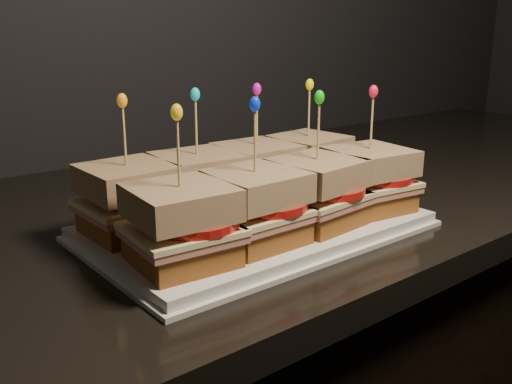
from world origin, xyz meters
TOP-DOWN VIEW (x-y plane):
  - granite_slab at (0.48, 1.66)m, footprint 2.71×0.71m
  - platter at (0.58, 1.51)m, footprint 0.41×0.25m
  - platter_rim at (0.58, 1.51)m, footprint 0.42×0.27m
  - sandwich_0_bread_bot at (0.44, 1.57)m, footprint 0.10×0.10m
  - sandwich_0_ham at (0.44, 1.57)m, footprint 0.11×0.10m
  - sandwich_0_cheese at (0.44, 1.57)m, footprint 0.11×0.11m
  - sandwich_0_tomato at (0.45, 1.56)m, footprint 0.10×0.10m
  - sandwich_0_bread_top at (0.44, 1.57)m, footprint 0.10×0.10m
  - sandwich_0_pick at (0.44, 1.57)m, footprint 0.00×0.00m
  - sandwich_0_frill at (0.44, 1.57)m, footprint 0.01×0.01m
  - sandwich_1_bread_bot at (0.53, 1.57)m, footprint 0.10×0.10m
  - sandwich_1_ham at (0.53, 1.57)m, footprint 0.11×0.11m
  - sandwich_1_cheese at (0.53, 1.57)m, footprint 0.12×0.11m
  - sandwich_1_tomato at (0.55, 1.56)m, footprint 0.10×0.10m
  - sandwich_1_bread_top at (0.53, 1.57)m, footprint 0.11×0.11m
  - sandwich_1_pick at (0.53, 1.57)m, footprint 0.00×0.00m
  - sandwich_1_frill at (0.53, 1.57)m, footprint 0.01×0.01m
  - sandwich_2_bread_bot at (0.63, 1.57)m, footprint 0.10×0.10m
  - sandwich_2_ham at (0.63, 1.57)m, footprint 0.11×0.11m
  - sandwich_2_cheese at (0.63, 1.57)m, footprint 0.11×0.11m
  - sandwich_2_tomato at (0.64, 1.56)m, footprint 0.10×0.10m
  - sandwich_2_bread_top at (0.63, 1.57)m, footprint 0.10×0.10m
  - sandwich_2_pick at (0.63, 1.57)m, footprint 0.00×0.00m
  - sandwich_2_frill at (0.63, 1.57)m, footprint 0.01×0.01m
  - sandwich_3_bread_bot at (0.73, 1.57)m, footprint 0.10×0.10m
  - sandwich_3_ham at (0.73, 1.57)m, footprint 0.11×0.11m
  - sandwich_3_cheese at (0.73, 1.57)m, footprint 0.12×0.11m
  - sandwich_3_tomato at (0.74, 1.56)m, footprint 0.10×0.10m
  - sandwich_3_bread_top at (0.73, 1.57)m, footprint 0.11×0.11m
  - sandwich_3_pick at (0.73, 1.57)m, footprint 0.00×0.00m
  - sandwich_3_frill at (0.73, 1.57)m, footprint 0.01×0.01m
  - sandwich_4_bread_bot at (0.44, 1.45)m, footprint 0.10×0.10m
  - sandwich_4_ham at (0.44, 1.45)m, footprint 0.11×0.11m
  - sandwich_4_cheese at (0.44, 1.45)m, footprint 0.12×0.11m
  - sandwich_4_tomato at (0.45, 1.44)m, footprint 0.10×0.10m
  - sandwich_4_bread_top at (0.44, 1.45)m, footprint 0.11×0.11m
  - sandwich_4_pick at (0.44, 1.45)m, footprint 0.00×0.00m
  - sandwich_4_frill at (0.44, 1.45)m, footprint 0.01×0.01m
  - sandwich_5_bread_bot at (0.53, 1.45)m, footprint 0.10×0.10m
  - sandwich_5_ham at (0.53, 1.45)m, footprint 0.11×0.10m
  - sandwich_5_cheese at (0.53, 1.45)m, footprint 0.11×0.10m
  - sandwich_5_tomato at (0.55, 1.44)m, footprint 0.10×0.10m
  - sandwich_5_bread_top at (0.53, 1.45)m, footprint 0.10×0.10m
  - sandwich_5_pick at (0.53, 1.45)m, footprint 0.00×0.00m
  - sandwich_5_frill at (0.53, 1.45)m, footprint 0.01×0.01m
  - sandwich_6_bread_bot at (0.63, 1.45)m, footprint 0.10×0.10m
  - sandwich_6_ham at (0.63, 1.45)m, footprint 0.11×0.11m
  - sandwich_6_cheese at (0.63, 1.45)m, footprint 0.12×0.11m
  - sandwich_6_tomato at (0.64, 1.44)m, footprint 0.10×0.10m
  - sandwich_6_bread_top at (0.63, 1.45)m, footprint 0.11×0.11m
  - sandwich_6_pick at (0.63, 1.45)m, footprint 0.00×0.00m
  - sandwich_6_frill at (0.63, 1.45)m, footprint 0.01×0.01m
  - sandwich_7_bread_bot at (0.73, 1.45)m, footprint 0.11×0.11m
  - sandwich_7_ham at (0.73, 1.45)m, footprint 0.12×0.11m
  - sandwich_7_cheese at (0.73, 1.45)m, footprint 0.12×0.12m
  - sandwich_7_tomato at (0.74, 1.44)m, footprint 0.10×0.10m
  - sandwich_7_bread_top at (0.73, 1.45)m, footprint 0.11×0.11m
  - sandwich_7_pick at (0.73, 1.45)m, footprint 0.00×0.00m
  - sandwich_7_frill at (0.73, 1.45)m, footprint 0.01×0.01m

SIDE VIEW (x-z plane):
  - granite_slab at x=0.48m, z-range 0.87..0.91m
  - platter_rim at x=0.58m, z-range 0.91..0.92m
  - platter at x=0.58m, z-range 0.91..0.93m
  - sandwich_0_bread_bot at x=0.44m, z-range 0.93..0.96m
  - sandwich_1_bread_bot at x=0.53m, z-range 0.93..0.96m
  - sandwich_2_bread_bot at x=0.63m, z-range 0.93..0.96m
  - sandwich_3_bread_bot at x=0.73m, z-range 0.93..0.96m
  - sandwich_4_bread_bot at x=0.44m, z-range 0.93..0.96m
  - sandwich_5_bread_bot at x=0.53m, z-range 0.93..0.96m
  - sandwich_6_bread_bot at x=0.63m, z-range 0.93..0.96m
  - sandwich_7_bread_bot at x=0.73m, z-range 0.93..0.96m
  - sandwich_0_ham at x=0.44m, z-range 0.96..0.96m
  - sandwich_1_ham at x=0.53m, z-range 0.96..0.96m
  - sandwich_2_ham at x=0.63m, z-range 0.96..0.96m
  - sandwich_3_ham at x=0.73m, z-range 0.96..0.96m
  - sandwich_4_ham at x=0.44m, z-range 0.96..0.96m
  - sandwich_5_ham at x=0.53m, z-range 0.96..0.96m
  - sandwich_6_ham at x=0.63m, z-range 0.96..0.96m
  - sandwich_7_ham at x=0.73m, z-range 0.96..0.96m
  - sandwich_0_cheese at x=0.44m, z-range 0.96..0.97m
  - sandwich_1_cheese at x=0.53m, z-range 0.96..0.97m
  - sandwich_2_cheese at x=0.63m, z-range 0.96..0.97m
  - sandwich_3_cheese at x=0.73m, z-range 0.96..0.97m
  - sandwich_4_cheese at x=0.44m, z-range 0.96..0.97m
  - sandwich_5_cheese at x=0.53m, z-range 0.96..0.97m
  - sandwich_6_cheese at x=0.63m, z-range 0.96..0.97m
  - sandwich_7_cheese at x=0.73m, z-range 0.96..0.97m
  - sandwich_0_tomato at x=0.45m, z-range 0.97..0.98m
  - sandwich_1_tomato at x=0.55m, z-range 0.97..0.98m
  - sandwich_2_tomato at x=0.64m, z-range 0.97..0.98m
  - sandwich_3_tomato at x=0.74m, z-range 0.97..0.98m
  - sandwich_4_tomato at x=0.45m, z-range 0.97..0.98m
  - sandwich_5_tomato at x=0.55m, z-range 0.97..0.98m
  - sandwich_6_tomato at x=0.64m, z-range 0.97..0.98m
  - sandwich_7_tomato at x=0.74m, z-range 0.97..0.98m
  - sandwich_0_bread_top at x=0.44m, z-range 0.98..1.01m
  - sandwich_1_bread_top at x=0.53m, z-range 0.98..1.01m
  - sandwich_2_bread_top at x=0.63m, z-range 0.98..1.01m
  - sandwich_3_bread_top at x=0.73m, z-range 0.98..1.01m
  - sandwich_4_bread_top at x=0.44m, z-range 0.98..1.01m
  - sandwich_5_bread_top at x=0.53m, z-range 0.98..1.01m
  - sandwich_6_bread_top at x=0.63m, z-range 0.98..1.01m
  - sandwich_7_bread_top at x=0.73m, z-range 0.98..1.01m
  - sandwich_0_pick at x=0.44m, z-range 1.00..1.09m
  - sandwich_1_pick at x=0.53m, z-range 1.00..1.09m
  - sandwich_2_pick at x=0.63m, z-range 1.00..1.09m
  - sandwich_3_pick at x=0.73m, z-range 1.00..1.09m
  - sandwich_4_pick at x=0.44m, z-range 1.00..1.09m
  - sandwich_5_pick at x=0.53m, z-range 1.00..1.09m
  - sandwich_6_pick at x=0.63m, z-range 1.00..1.09m
  - sandwich_7_pick at x=0.73m, z-range 1.00..1.09m
  - sandwich_0_frill at x=0.44m, z-range 1.08..1.09m
  - sandwich_1_frill at x=0.53m, z-range 1.08..1.09m
  - sandwich_2_frill at x=0.63m, z-range 1.08..1.09m
  - sandwich_3_frill at x=0.73m, z-range 1.08..1.09m
  - sandwich_4_frill at x=0.44m, z-range 1.08..1.09m
  - sandwich_5_frill at x=0.53m, z-range 1.08..1.09m
  - sandwich_6_frill at x=0.63m, z-range 1.08..1.09m
  - sandwich_7_frill at x=0.73m, z-range 1.08..1.09m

